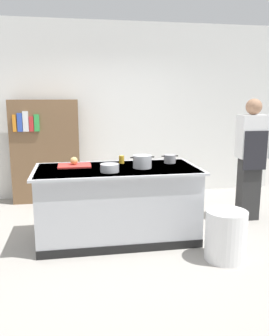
{
  "coord_description": "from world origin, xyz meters",
  "views": [
    {
      "loc": [
        -0.51,
        -4.08,
        1.74
      ],
      "look_at": [
        0.25,
        0.2,
        0.85
      ],
      "focal_mm": 37.18,
      "sensor_mm": 36.0,
      "label": 1
    }
  ],
  "objects_px": {
    "stock_pot": "(142,162)",
    "sauce_pan": "(170,159)",
    "bookshelf": "(46,151)",
    "juice_cup": "(122,160)",
    "person_chef": "(251,157)",
    "trash_bin": "(226,235)",
    "mixing_bowl": "(110,168)",
    "onion": "(74,161)"
  },
  "relations": [
    {
      "from": "trash_bin",
      "to": "bookshelf",
      "type": "height_order",
      "value": "bookshelf"
    },
    {
      "from": "sauce_pan",
      "to": "bookshelf",
      "type": "distance_m",
      "value": 2.32
    },
    {
      "from": "stock_pot",
      "to": "person_chef",
      "type": "height_order",
      "value": "person_chef"
    },
    {
      "from": "onion",
      "to": "trash_bin",
      "type": "height_order",
      "value": "onion"
    },
    {
      "from": "person_chef",
      "to": "bookshelf",
      "type": "height_order",
      "value": "person_chef"
    },
    {
      "from": "juice_cup",
      "to": "person_chef",
      "type": "bearing_deg",
      "value": 3.06
    },
    {
      "from": "juice_cup",
      "to": "trash_bin",
      "type": "relative_size",
      "value": 0.18
    },
    {
      "from": "onion",
      "to": "bookshelf",
      "type": "relative_size",
      "value": 0.06
    },
    {
      "from": "sauce_pan",
      "to": "bookshelf",
      "type": "xyz_separation_m",
      "value": [
        -1.69,
        1.6,
        -0.1
      ]
    },
    {
      "from": "stock_pot",
      "to": "person_chef",
      "type": "xyz_separation_m",
      "value": [
        1.64,
        0.44,
        -0.06
      ]
    },
    {
      "from": "onion",
      "to": "sauce_pan",
      "type": "distance_m",
      "value": 1.22
    },
    {
      "from": "stock_pot",
      "to": "bookshelf",
      "type": "xyz_separation_m",
      "value": [
        -1.27,
        1.85,
        -0.12
      ]
    },
    {
      "from": "mixing_bowl",
      "to": "bookshelf",
      "type": "relative_size",
      "value": 0.13
    },
    {
      "from": "onion",
      "to": "juice_cup",
      "type": "relative_size",
      "value": 0.94
    },
    {
      "from": "mixing_bowl",
      "to": "trash_bin",
      "type": "height_order",
      "value": "mixing_bowl"
    },
    {
      "from": "stock_pot",
      "to": "trash_bin",
      "type": "xyz_separation_m",
      "value": [
        0.78,
        -0.72,
        -0.7
      ]
    },
    {
      "from": "stock_pot",
      "to": "mixing_bowl",
      "type": "distance_m",
      "value": 0.44
    },
    {
      "from": "juice_cup",
      "to": "person_chef",
      "type": "distance_m",
      "value": 1.85
    },
    {
      "from": "person_chef",
      "to": "sauce_pan",
      "type": "bearing_deg",
      "value": 101.53
    },
    {
      "from": "juice_cup",
      "to": "bookshelf",
      "type": "distance_m",
      "value": 1.85
    },
    {
      "from": "sauce_pan",
      "to": "person_chef",
      "type": "height_order",
      "value": "person_chef"
    },
    {
      "from": "mixing_bowl",
      "to": "sauce_pan",
      "type": "bearing_deg",
      "value": 26.53
    },
    {
      "from": "sauce_pan",
      "to": "bookshelf",
      "type": "relative_size",
      "value": 0.13
    },
    {
      "from": "sauce_pan",
      "to": "mixing_bowl",
      "type": "bearing_deg",
      "value": -153.47
    },
    {
      "from": "onion",
      "to": "stock_pot",
      "type": "xyz_separation_m",
      "value": [
        0.81,
        -0.26,
        0.01
      ]
    },
    {
      "from": "mixing_bowl",
      "to": "juice_cup",
      "type": "bearing_deg",
      "value": 67.41
    },
    {
      "from": "stock_pot",
      "to": "sauce_pan",
      "type": "bearing_deg",
      "value": 31.72
    },
    {
      "from": "stock_pot",
      "to": "trash_bin",
      "type": "bearing_deg",
      "value": -42.94
    },
    {
      "from": "stock_pot",
      "to": "mixing_bowl",
      "type": "xyz_separation_m",
      "value": [
        -0.41,
        -0.16,
        -0.03
      ]
    },
    {
      "from": "juice_cup",
      "to": "person_chef",
      "type": "xyz_separation_m",
      "value": [
        1.85,
        0.1,
        -0.04
      ]
    },
    {
      "from": "sauce_pan",
      "to": "person_chef",
      "type": "bearing_deg",
      "value": 8.35
    },
    {
      "from": "stock_pot",
      "to": "juice_cup",
      "type": "distance_m",
      "value": 0.4
    },
    {
      "from": "stock_pot",
      "to": "mixing_bowl",
      "type": "relative_size",
      "value": 1.35
    },
    {
      "from": "mixing_bowl",
      "to": "bookshelf",
      "type": "distance_m",
      "value": 2.19
    },
    {
      "from": "bookshelf",
      "to": "trash_bin",
      "type": "bearing_deg",
      "value": -51.49
    },
    {
      "from": "trash_bin",
      "to": "sauce_pan",
      "type": "bearing_deg",
      "value": 110.39
    },
    {
      "from": "stock_pot",
      "to": "mixing_bowl",
      "type": "bearing_deg",
      "value": -159.22
    },
    {
      "from": "person_chef",
      "to": "trash_bin",
      "type": "bearing_deg",
      "value": 146.51
    },
    {
      "from": "mixing_bowl",
      "to": "person_chef",
      "type": "xyz_separation_m",
      "value": [
        2.06,
        0.59,
        -0.03
      ]
    },
    {
      "from": "stock_pot",
      "to": "juice_cup",
      "type": "height_order",
      "value": "stock_pot"
    },
    {
      "from": "onion",
      "to": "juice_cup",
      "type": "height_order",
      "value": "onion"
    },
    {
      "from": "sauce_pan",
      "to": "person_chef",
      "type": "relative_size",
      "value": 0.13
    }
  ]
}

